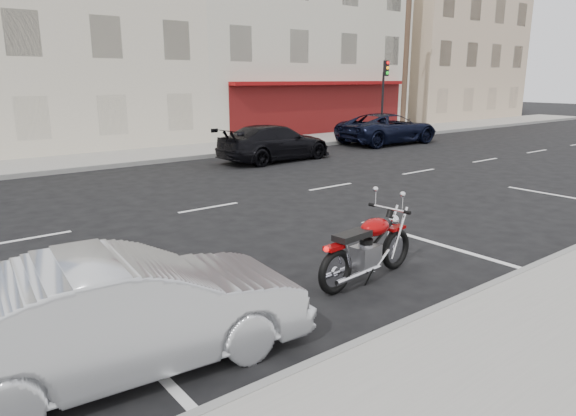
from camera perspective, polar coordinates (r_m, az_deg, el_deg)
name	(u,v)px	position (r m, az deg, el deg)	size (l,w,h in m)	color
ground	(275,196)	(13.58, -1.44, 1.30)	(120.00, 120.00, 0.00)	black
sidewalk_far	(1,169)	(19.76, -29.30, 3.78)	(80.00, 3.40, 0.15)	gray
curb_near	(292,377)	(5.49, 0.50, -18.25)	(80.00, 0.12, 0.16)	gray
curb_far	(11,176)	(18.10, -28.41, 3.10)	(80.00, 0.12, 0.16)	gray
bldg_cream	(26,17)	(27.69, -27.11, 18.37)	(12.00, 12.00, 11.50)	beige
bldg_corner	(259,24)	(33.05, -3.23, 19.77)	(14.00, 12.00, 12.50)	beige
bldg_far_east	(416,46)	(43.36, 14.03, 17.06)	(12.00, 12.00, 11.00)	#C5AB8D
utility_pole	(407,46)	(30.33, 13.04, 17.08)	(1.80, 0.30, 9.00)	#422D1E
traffic_light	(384,88)	(28.59, 10.62, 13.02)	(0.26, 0.30, 3.80)	black
fire_hydrant	(361,127)	(27.71, 8.09, 8.88)	(0.20, 0.20, 0.72)	beige
motorcycle	(397,240)	(8.51, 12.01, -3.46)	(2.15, 0.71, 1.08)	black
sedan_silver	(126,313)	(5.74, -17.51, -11.02)	(1.37, 3.93, 1.30)	#B3B6BC
suv_far	(388,128)	(25.12, 11.04, 8.67)	(2.39, 5.19, 1.44)	black
car_far	(275,143)	(19.47, -1.47, 7.26)	(1.90, 4.66, 1.35)	black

